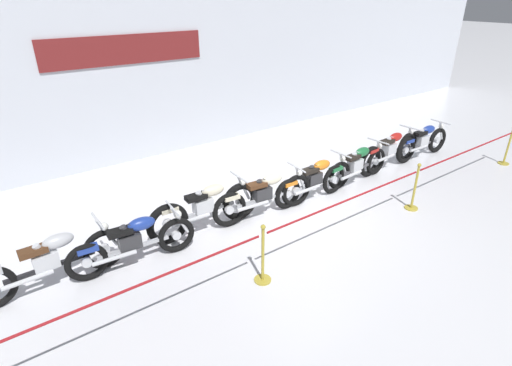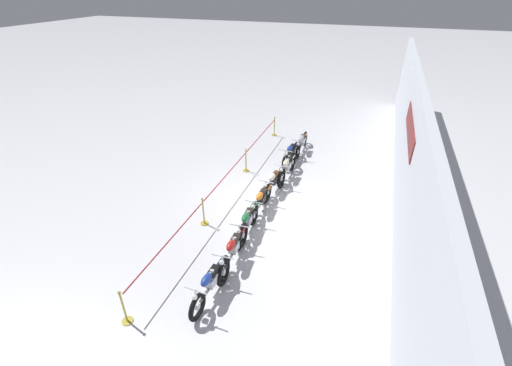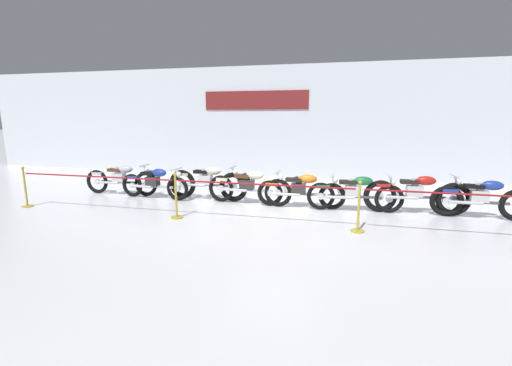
% 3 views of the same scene
% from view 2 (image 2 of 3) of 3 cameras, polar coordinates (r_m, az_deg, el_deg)
% --- Properties ---
extents(ground_plane, '(120.00, 120.00, 0.00)m').
position_cam_2_polar(ground_plane, '(13.13, -0.19, -2.68)').
color(ground_plane, silver).
extents(back_wall, '(28.00, 0.29, 4.20)m').
position_cam_2_polar(back_wall, '(11.61, 24.37, 1.55)').
color(back_wall, silver).
rests_on(back_wall, ground).
extents(motorcycle_silver_0, '(2.36, 0.62, 0.94)m').
position_cam_2_polar(motorcycle_silver_0, '(16.73, 7.61, 6.64)').
color(motorcycle_silver_0, black).
rests_on(motorcycle_silver_0, ground).
extents(motorcycle_blue_1, '(2.18, 0.62, 0.91)m').
position_cam_2_polar(motorcycle_blue_1, '(15.69, 5.79, 5.00)').
color(motorcycle_blue_1, black).
rests_on(motorcycle_blue_1, ground).
extents(motorcycle_cream_2, '(2.36, 0.62, 0.98)m').
position_cam_2_polar(motorcycle_cream_2, '(14.31, 5.18, 2.48)').
color(motorcycle_cream_2, black).
rests_on(motorcycle_cream_2, ground).
extents(motorcycle_cream_3, '(2.35, 0.62, 0.94)m').
position_cam_2_polar(motorcycle_cream_3, '(13.30, 2.92, 0.16)').
color(motorcycle_cream_3, black).
rests_on(motorcycle_cream_3, ground).
extents(motorcycle_orange_4, '(2.26, 0.62, 0.92)m').
position_cam_2_polar(motorcycle_orange_4, '(12.21, 0.83, -3.00)').
color(motorcycle_orange_4, black).
rests_on(motorcycle_orange_4, ground).
extents(motorcycle_green_5, '(2.32, 0.62, 0.92)m').
position_cam_2_polar(motorcycle_green_5, '(11.19, -1.51, -6.50)').
color(motorcycle_green_5, black).
rests_on(motorcycle_green_5, ground).
extents(motorcycle_red_6, '(2.43, 0.62, 0.97)m').
position_cam_2_polar(motorcycle_red_6, '(10.14, -3.81, -11.13)').
color(motorcycle_red_6, black).
rests_on(motorcycle_red_6, ground).
extents(motorcycle_blue_7, '(2.14, 0.62, 0.94)m').
position_cam_2_polar(motorcycle_blue_7, '(9.32, -7.60, -16.30)').
color(motorcycle_blue_7, black).
rests_on(motorcycle_blue_7, ground).
extents(stanchion_far_left, '(12.47, 0.28, 1.05)m').
position_cam_2_polar(stanchion_far_left, '(14.31, -2.40, 3.81)').
color(stanchion_far_left, gold).
rests_on(stanchion_far_left, ground).
extents(stanchion_mid_left, '(0.28, 0.28, 1.05)m').
position_cam_2_polar(stanchion_mid_left, '(14.89, -1.68, 3.24)').
color(stanchion_mid_left, gold).
rests_on(stanchion_mid_left, ground).
extents(stanchion_mid_right, '(0.28, 0.28, 1.05)m').
position_cam_2_polar(stanchion_mid_right, '(11.80, -8.70, -5.32)').
color(stanchion_mid_right, gold).
rests_on(stanchion_mid_right, ground).
extents(stanchion_far_right, '(0.28, 0.28, 1.05)m').
position_cam_2_polar(stanchion_far_right, '(9.37, -21.03, -19.37)').
color(stanchion_far_right, gold).
rests_on(stanchion_far_right, ground).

